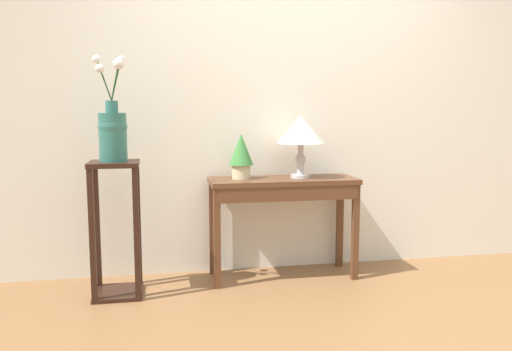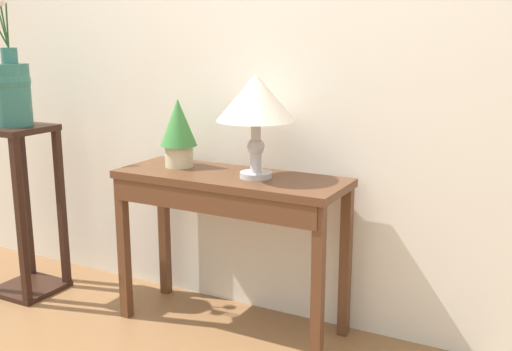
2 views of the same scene
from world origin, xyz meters
The scene contains 6 objects.
back_wall_with_art centered at (0.00, 1.54, 1.40)m, with size 9.00×0.10×2.80m.
console_table centered at (-0.11, 1.23, 0.61)m, with size 1.05×0.38×0.73m.
table_lamp centered at (0.02, 1.25, 1.06)m, with size 0.34×0.34×0.45m.
potted_plant_on_console centered at (-0.40, 1.29, 0.90)m, with size 0.17×0.17×0.32m.
pedestal_stand_left centered at (-1.26, 1.09, 0.44)m, with size 0.31×0.31×0.89m.
flower_vase_tall centered at (-1.26, 1.09, 1.09)m, with size 0.20×0.20×0.67m.
Camera 1 is at (-0.97, -2.27, 1.22)m, focal length 35.86 mm.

